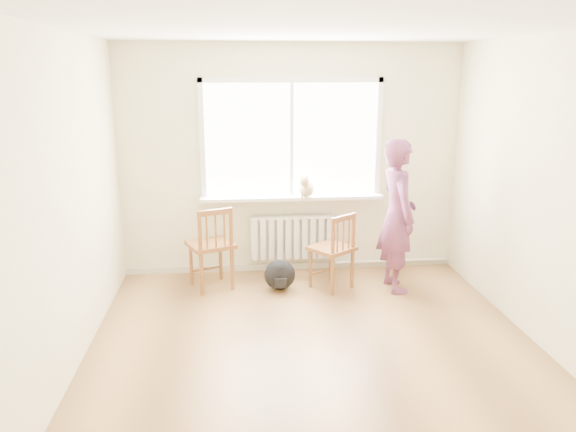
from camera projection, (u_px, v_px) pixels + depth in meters
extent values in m
plane|color=#A77844|center=(318.00, 358.00, 4.79)|extent=(4.50, 4.50, 0.00)
plane|color=white|center=(323.00, 26.00, 4.11)|extent=(4.50, 4.50, 0.00)
cube|color=beige|center=(291.00, 161.00, 6.61)|extent=(4.00, 0.01, 2.70)
cube|color=white|center=(291.00, 140.00, 6.53)|extent=(2.00, 0.02, 1.30)
cube|color=white|center=(292.00, 80.00, 6.34)|extent=(2.12, 0.05, 0.06)
cube|color=white|center=(202.00, 141.00, 6.42)|extent=(0.06, 0.05, 1.42)
cube|color=white|center=(378.00, 139.00, 6.61)|extent=(0.06, 0.05, 1.42)
cube|color=white|center=(292.00, 140.00, 6.51)|extent=(0.04, 0.05, 1.30)
cube|color=white|center=(292.00, 197.00, 6.61)|extent=(2.15, 0.22, 0.04)
cube|color=white|center=(292.00, 237.00, 6.80)|extent=(1.00, 0.02, 0.55)
cube|color=white|center=(292.00, 238.00, 6.75)|extent=(1.00, 0.10, 0.51)
cube|color=white|center=(292.00, 217.00, 6.69)|extent=(1.00, 0.12, 0.03)
cylinder|color=silver|center=(391.00, 261.00, 6.99)|extent=(1.40, 0.04, 0.04)
cube|color=beige|center=(291.00, 266.00, 6.93)|extent=(4.00, 0.03, 0.08)
cube|color=#965E2B|center=(211.00, 245.00, 6.25)|extent=(0.60, 0.59, 0.04)
cylinder|color=#965E2B|center=(221.00, 259.00, 6.54)|extent=(0.04, 0.04, 0.50)
cylinder|color=#965E2B|center=(191.00, 264.00, 6.38)|extent=(0.04, 0.04, 0.50)
cylinder|color=#965E2B|center=(232.00, 268.00, 6.24)|extent=(0.04, 0.04, 0.50)
cylinder|color=#965E2B|center=(202.00, 273.00, 6.08)|extent=(0.04, 0.04, 0.50)
cylinder|color=#965E2B|center=(232.00, 249.00, 6.18)|extent=(0.04, 0.04, 0.95)
cylinder|color=#965E2B|center=(201.00, 254.00, 6.02)|extent=(0.04, 0.04, 0.95)
cube|color=#965E2B|center=(215.00, 212.00, 5.99)|extent=(0.37, 0.18, 0.06)
cylinder|color=#965E2B|center=(224.00, 229.00, 6.09)|extent=(0.02, 0.02, 0.38)
cylinder|color=#965E2B|center=(216.00, 230.00, 6.04)|extent=(0.02, 0.02, 0.38)
cylinder|color=#965E2B|center=(207.00, 231.00, 6.00)|extent=(0.02, 0.02, 0.38)
cube|color=#965E2B|center=(332.00, 248.00, 6.25)|extent=(0.59, 0.59, 0.04)
cylinder|color=#965E2B|center=(331.00, 261.00, 6.53)|extent=(0.04, 0.04, 0.46)
cylinder|color=#965E2B|center=(311.00, 268.00, 6.31)|extent=(0.04, 0.04, 0.46)
cylinder|color=#965E2B|center=(352.00, 268.00, 6.29)|extent=(0.04, 0.04, 0.46)
cylinder|color=#965E2B|center=(332.00, 275.00, 6.08)|extent=(0.04, 0.04, 0.46)
cylinder|color=#965E2B|center=(353.00, 251.00, 6.24)|extent=(0.04, 0.04, 0.87)
cylinder|color=#965E2B|center=(332.00, 257.00, 6.03)|extent=(0.04, 0.04, 0.87)
cube|color=#965E2B|center=(344.00, 218.00, 6.03)|extent=(0.30, 0.24, 0.06)
cylinder|color=#965E2B|center=(349.00, 233.00, 6.14)|extent=(0.02, 0.02, 0.35)
cylinder|color=#965E2B|center=(343.00, 235.00, 6.08)|extent=(0.02, 0.02, 0.35)
cylinder|color=#965E2B|center=(337.00, 236.00, 6.02)|extent=(0.02, 0.02, 0.35)
imported|color=#C04068|center=(397.00, 216.00, 6.13)|extent=(0.45, 0.64, 1.69)
ellipsoid|color=#CCBC8B|center=(306.00, 188.00, 6.53)|extent=(0.26, 0.33, 0.21)
sphere|color=#CCBC8B|center=(304.00, 181.00, 6.37)|extent=(0.12, 0.12, 0.12)
cone|color=#CCBC8B|center=(302.00, 176.00, 6.36)|extent=(0.04, 0.04, 0.05)
cone|color=#CCBC8B|center=(307.00, 176.00, 6.35)|extent=(0.04, 0.04, 0.05)
cylinder|color=#CCBC8B|center=(308.00, 191.00, 6.69)|extent=(0.08, 0.19, 0.03)
cylinder|color=#CCBC8B|center=(302.00, 194.00, 6.45)|extent=(0.03, 0.03, 0.11)
cylinder|color=#CCBC8B|center=(307.00, 194.00, 6.44)|extent=(0.03, 0.03, 0.11)
ellipsoid|color=black|center=(280.00, 275.00, 6.26)|extent=(0.41, 0.35, 0.35)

